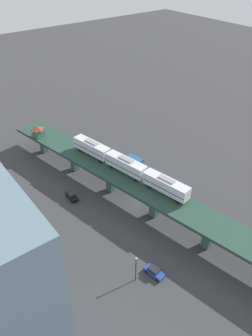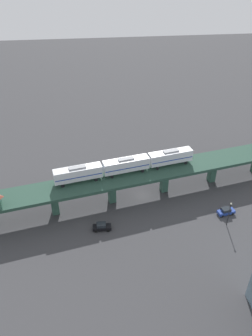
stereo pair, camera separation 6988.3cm
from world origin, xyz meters
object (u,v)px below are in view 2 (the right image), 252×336
Objects in this scene: street_car_black at (102,227)px; street_car_blue at (226,211)px; subway_train at (126,165)px; delivery_truck at (89,172)px; street_lamp at (229,212)px.

street_car_blue is at bearing 92.50° from street_car_black.
subway_train reaches higher than street_car_black.
delivery_truck is at bearing -174.55° from street_car_black.
street_car_blue is 0.67× the size of street_lamp.
street_car_blue is at bearing 161.21° from street_lamp.
street_car_black is 0.97× the size of street_car_blue.
subway_train is 16.12m from delivery_truck.
delivery_truck is (-22.55, -2.15, 0.82)m from street_car_black.
delivery_truck is at bearing -135.84° from subway_train.
street_lamp is (2.51, 30.31, 3.17)m from street_car_black.
street_car_black is 31.66m from street_car_blue.
delivery_truck is 1.09× the size of street_lamp.
street_lamp reaches higher than delivery_truck.
street_car_blue is 5.19m from street_lamp.
street_lamp reaches higher than street_car_blue.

